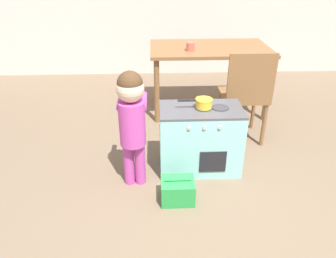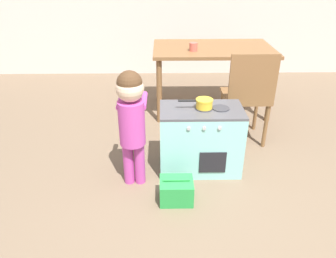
{
  "view_description": "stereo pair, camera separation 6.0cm",
  "coord_description": "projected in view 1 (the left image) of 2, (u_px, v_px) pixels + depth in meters",
  "views": [
    {
      "loc": [
        -0.4,
        -1.52,
        1.61
      ],
      "look_at": [
        -0.3,
        0.73,
        0.41
      ],
      "focal_mm": 35.0,
      "sensor_mm": 36.0,
      "label": 1
    },
    {
      "loc": [
        -0.34,
        -1.52,
        1.61
      ],
      "look_at": [
        -0.3,
        0.73,
        0.41
      ],
      "focal_mm": 35.0,
      "sensor_mm": 36.0,
      "label": 2
    }
  ],
  "objects": [
    {
      "name": "toy_pot",
      "position": [
        203.0,
        103.0,
        2.55
      ],
      "size": [
        0.27,
        0.13,
        0.07
      ],
      "color": "yellow",
      "rests_on": "play_kitchen"
    },
    {
      "name": "ground_plane",
      "position": [
        219.0,
        237.0,
        2.12
      ],
      "size": [
        16.0,
        16.0,
        0.0
      ],
      "primitive_type": "plane",
      "color": "brown"
    },
    {
      "name": "cup_on_table",
      "position": [
        190.0,
        47.0,
        3.4
      ],
      "size": [
        0.09,
        0.09,
        0.09
      ],
      "color": "#D15B4C",
      "rests_on": "dining_table"
    },
    {
      "name": "dining_table",
      "position": [
        209.0,
        55.0,
        3.61
      ],
      "size": [
        1.3,
        0.79,
        0.73
      ],
      "color": "brown",
      "rests_on": "ground_plane"
    },
    {
      "name": "child_figure",
      "position": [
        132.0,
        114.0,
        2.36
      ],
      "size": [
        0.22,
        0.37,
        0.93
      ],
      "color": "#BC429E",
      "rests_on": "ground_plane"
    },
    {
      "name": "play_kitchen",
      "position": [
        200.0,
        139.0,
        2.7
      ],
      "size": [
        0.66,
        0.39,
        0.56
      ],
      "color": "#8CD1CC",
      "rests_on": "ground_plane"
    },
    {
      "name": "toy_basket",
      "position": [
        178.0,
        190.0,
        2.4
      ],
      "size": [
        0.24,
        0.19,
        0.19
      ],
      "color": "green",
      "rests_on": "ground_plane"
    },
    {
      "name": "dining_chair_near",
      "position": [
        245.0,
        94.0,
        3.0
      ],
      "size": [
        0.41,
        0.41,
        0.9
      ],
      "color": "brown",
      "rests_on": "ground_plane"
    }
  ]
}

